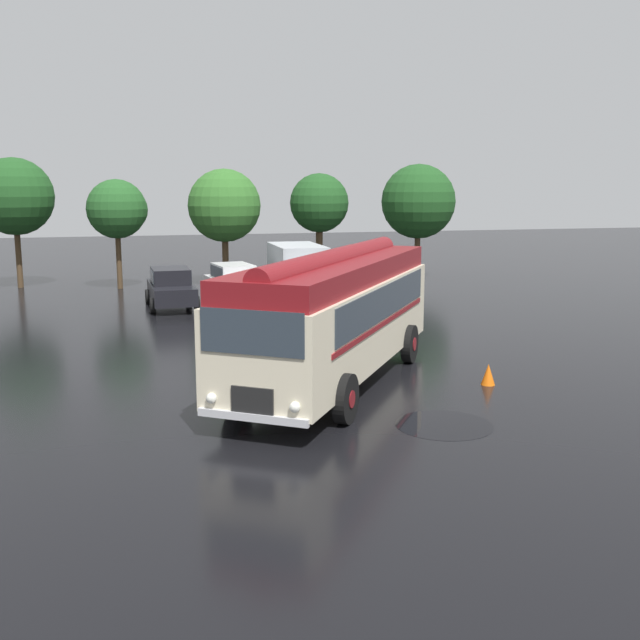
% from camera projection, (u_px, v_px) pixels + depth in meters
% --- Properties ---
extents(ground_plane, '(120.00, 120.00, 0.00)m').
position_uv_depth(ground_plane, '(297.00, 384.00, 19.30)').
color(ground_plane, black).
extents(vintage_bus, '(7.74, 9.69, 3.49)m').
position_uv_depth(vintage_bus, '(335.00, 311.00, 19.12)').
color(vintage_bus, beige).
rests_on(vintage_bus, ground).
extents(car_near_left, '(2.07, 4.26, 1.66)m').
position_uv_depth(car_near_left, '(171.00, 288.00, 31.24)').
color(car_near_left, black).
rests_on(car_near_left, ground).
extents(car_mid_left, '(2.39, 4.39, 1.66)m').
position_uv_depth(car_mid_left, '(234.00, 283.00, 32.78)').
color(car_mid_left, silver).
rests_on(car_mid_left, ground).
extents(box_van, '(2.39, 5.80, 2.50)m').
position_uv_depth(box_van, '(301.00, 272.00, 32.20)').
color(box_van, '#B2B7BC').
rests_on(box_van, ground).
extents(tree_far_left, '(3.81, 3.81, 6.42)m').
position_uv_depth(tree_far_left, '(16.00, 195.00, 36.86)').
color(tree_far_left, '#4C3823').
rests_on(tree_far_left, ground).
extents(tree_left_of_centre, '(2.95, 2.89, 5.37)m').
position_uv_depth(tree_left_of_centre, '(119.00, 209.00, 36.58)').
color(tree_left_of_centre, '#4C3823').
rests_on(tree_left_of_centre, ground).
extents(tree_centre, '(3.68, 3.68, 5.89)m').
position_uv_depth(tree_centre, '(225.00, 206.00, 37.76)').
color(tree_centre, '#4C3823').
rests_on(tree_centre, ground).
extents(tree_right_of_centre, '(3.06, 3.06, 5.68)m').
position_uv_depth(tree_right_of_centre, '(320.00, 204.00, 38.97)').
color(tree_right_of_centre, '#4C3823').
rests_on(tree_right_of_centre, ground).
extents(tree_far_right, '(4.02, 4.02, 6.20)m').
position_uv_depth(tree_far_right, '(417.00, 201.00, 40.46)').
color(tree_far_right, '#4C3823').
rests_on(tree_far_right, ground).
extents(traffic_cone, '(0.36, 0.36, 0.55)m').
position_uv_depth(traffic_cone, '(488.00, 374.00, 19.22)').
color(traffic_cone, orange).
rests_on(traffic_cone, ground).
extents(puddle_patch, '(2.10, 2.10, 0.01)m').
position_uv_depth(puddle_patch, '(444.00, 425.00, 16.04)').
color(puddle_patch, black).
rests_on(puddle_patch, ground).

